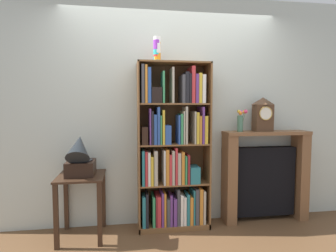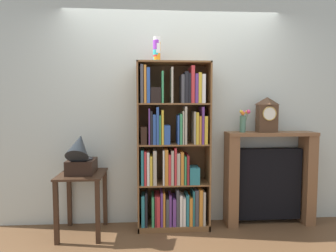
% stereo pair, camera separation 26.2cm
% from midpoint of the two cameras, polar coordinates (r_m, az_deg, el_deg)
% --- Properties ---
extents(ground_plane, '(7.52, 6.40, 0.02)m').
position_cam_midpoint_polar(ground_plane, '(3.24, -0.94, -21.54)').
color(ground_plane, brown).
extents(wall_back, '(4.52, 0.08, 2.68)m').
position_cam_midpoint_polar(wall_back, '(3.25, -0.53, 3.19)').
color(wall_back, beige).
rests_on(wall_back, ground).
extents(bookshelf, '(0.81, 0.31, 1.88)m').
position_cam_midpoint_polar(bookshelf, '(3.09, -1.35, -6.08)').
color(bookshelf, brown).
rests_on(bookshelf, ground).
extents(cup_stack, '(0.08, 0.08, 0.27)m').
position_cam_midpoint_polar(cup_stack, '(3.07, -4.86, 15.80)').
color(cup_stack, '#28B2B7').
rests_on(cup_stack, bookshelf).
extents(side_table_left, '(0.48, 0.51, 0.67)m').
position_cam_midpoint_polar(side_table_left, '(3.12, -20.13, -12.81)').
color(side_table_left, '#382316').
rests_on(side_table_left, ground).
extents(gramophone, '(0.29, 0.42, 0.49)m').
position_cam_midpoint_polar(gramophone, '(2.99, -20.49, -6.16)').
color(gramophone, black).
rests_on(gramophone, side_table_left).
extents(fireplace_mantel, '(1.04, 0.26, 1.10)m').
position_cam_midpoint_polar(fireplace_mantel, '(3.54, 17.62, -10.07)').
color(fireplace_mantel, brown).
rests_on(fireplace_mantel, ground).
extents(mantel_clock, '(0.22, 0.15, 0.41)m').
position_cam_midpoint_polar(mantel_clock, '(3.39, 17.28, 2.35)').
color(mantel_clock, '#472D1C').
rests_on(mantel_clock, fireplace_mantel).
extents(flower_vase, '(0.13, 0.09, 0.26)m').
position_cam_midpoint_polar(flower_vase, '(3.28, 12.88, 1.26)').
color(flower_vase, '#4C7A60').
rests_on(flower_vase, fireplace_mantel).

